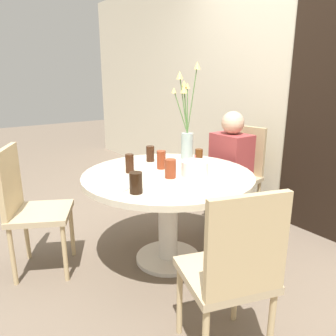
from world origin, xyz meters
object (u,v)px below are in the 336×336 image
object	(u,v)px
drink_glass_0	(161,160)
person_woman	(230,174)
chair_right_flank	(233,269)
birthday_cake	(195,168)
side_plate	(116,188)
drink_glass_2	(136,183)
drink_glass_4	(130,163)
chair_far_back	(239,169)
drink_glass_3	(199,156)
drink_glass_5	(150,154)
flower_vase	(187,127)
chair_left_flank	(28,203)
drink_glass_1	(170,169)

from	to	relation	value
drink_glass_0	person_woman	world-z (taller)	person_woman
chair_right_flank	birthday_cake	size ratio (longest dim) A/B	4.87
side_plate	drink_glass_0	world-z (taller)	drink_glass_0
side_plate	drink_glass_2	world-z (taller)	drink_glass_2
drink_glass_4	chair_far_back	bearing A→B (deg)	90.46
chair_far_back	birthday_cake	size ratio (longest dim) A/B	4.87
side_plate	drink_glass_3	xyz separation A→B (m)	(-0.16, 0.82, 0.05)
side_plate	drink_glass_0	size ratio (longest dim) A/B	1.22
drink_glass_4	chair_right_flank	bearing A→B (deg)	-4.48
drink_glass_0	drink_glass_2	distance (m)	0.56
drink_glass_0	drink_glass_5	world-z (taller)	drink_glass_0
flower_vase	birthday_cake	bearing A→B (deg)	-31.39
chair_left_flank	chair_right_flank	xyz separation A→B (m)	(1.40, 0.57, 0.00)
birthday_cake	drink_glass_3	xyz separation A→B (m)	(-0.23, 0.23, 0.01)
chair_left_flank	drink_glass_3	xyz separation A→B (m)	(0.38, 1.23, 0.24)
chair_far_back	drink_glass_4	distance (m)	1.21
chair_far_back	drink_glass_5	bearing A→B (deg)	-112.42
drink_glass_1	side_plate	bearing A→B (deg)	-91.12
chair_left_flank	chair_right_flank	world-z (taller)	same
chair_right_flank	drink_glass_4	bearing A→B (deg)	-76.72
chair_left_flank	drink_glass_2	xyz separation A→B (m)	(0.68, 0.48, 0.24)
drink_glass_2	drink_glass_3	xyz separation A→B (m)	(-0.30, 0.75, -0.00)
chair_far_back	drink_glass_0	size ratio (longest dim) A/B	6.74
chair_far_back	person_woman	distance (m)	0.16
drink_glass_4	birthday_cake	bearing A→B (deg)	45.81
side_plate	drink_glass_2	size ratio (longest dim) A/B	1.30
drink_glass_0	drink_glass_5	xyz separation A→B (m)	(-0.23, 0.05, -0.01)
drink_glass_0	drink_glass_3	size ratio (longest dim) A/B	1.15
drink_glass_4	drink_glass_5	bearing A→B (deg)	122.24
chair_left_flank	flower_vase	distance (m)	1.34
flower_vase	drink_glass_5	distance (m)	0.37
drink_glass_1	drink_glass_4	size ratio (longest dim) A/B	0.96
chair_left_flank	side_plate	world-z (taller)	chair_left_flank
chair_far_back	drink_glass_3	size ratio (longest dim) A/B	7.71
drink_glass_4	person_woman	bearing A→B (deg)	88.82
chair_right_flank	drink_glass_1	xyz separation A→B (m)	(-0.85, 0.25, 0.24)
chair_far_back	drink_glass_5	xyz separation A→B (m)	(-0.18, -0.89, 0.24)
chair_far_back	side_plate	distance (m)	1.47
drink_glass_3	drink_glass_2	bearing A→B (deg)	-68.16
chair_left_flank	chair_right_flank	bearing A→B (deg)	-130.10
drink_glass_4	drink_glass_5	size ratio (longest dim) A/B	1.07
birthday_cake	drink_glass_2	xyz separation A→B (m)	(0.07, -0.52, 0.01)
flower_vase	drink_glass_3	size ratio (longest dim) A/B	6.59
chair_left_flank	drink_glass_0	distance (m)	0.99
drink_glass_3	flower_vase	bearing A→B (deg)	173.31
chair_left_flank	drink_glass_4	world-z (taller)	chair_left_flank
drink_glass_1	drink_glass_2	xyz separation A→B (m)	(0.13, -0.35, -0.00)
drink_glass_1	person_woman	distance (m)	0.93
birthday_cake	drink_glass_4	xyz separation A→B (m)	(-0.33, -0.34, 0.02)
side_plate	drink_glass_5	world-z (taller)	drink_glass_5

